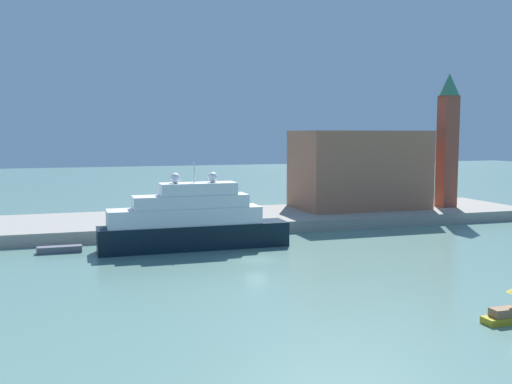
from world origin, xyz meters
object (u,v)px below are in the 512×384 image
small_motorboat (511,311)px  work_barge (60,249)px  harbor_building (359,169)px  bell_tower (448,135)px  parked_car (137,217)px  person_figure (167,218)px  large_yacht (192,222)px  mooring_bollard (242,219)px

small_motorboat → work_barge: size_ratio=0.89×
harbor_building → bell_tower: (15.17, -3.87, 5.95)m
small_motorboat → parked_car: bearing=114.9°
small_motorboat → person_figure: 51.33m
small_motorboat → large_yacht: bearing=116.3°
bell_tower → person_figure: size_ratio=14.02×
bell_tower → parked_car: 55.25m
parked_car → large_yacht: bearing=-68.8°
work_barge → large_yacht: bearing=-8.7°
bell_tower → person_figure: 51.36m
work_barge → person_figure: person_figure is taller
large_yacht → bell_tower: size_ratio=1.04×
work_barge → bell_tower: bell_tower is taller
large_yacht → work_barge: (-16.08, 2.46, -2.98)m
bell_tower → person_figure: bell_tower is taller
mooring_bollard → bell_tower: bearing=9.4°
person_figure → bell_tower: bearing=4.3°
work_barge → mooring_bollard: (25.24, 6.15, 1.73)m
harbor_building → bell_tower: bearing=-14.3°
harbor_building → parked_car: harbor_building is taller
work_barge → harbor_building: size_ratio=0.24×
bell_tower → person_figure: (-49.83, -3.72, -11.87)m
harbor_building → parked_car: size_ratio=5.12×
bell_tower → parked_car: bell_tower is taller
large_yacht → person_figure: large_yacht is taller
large_yacht → harbor_building: bearing=29.7°
bell_tower → large_yacht: bearing=-162.7°
large_yacht → mooring_bollard: size_ratio=29.54×
bell_tower → mooring_bollard: (-39.30, -6.51, -12.23)m
small_motorboat → bell_tower: (30.61, 51.28, 13.45)m
harbor_building → person_figure: size_ratio=13.09×
bell_tower → work_barge: bearing=-168.9°
small_motorboat → parked_car: 55.37m
small_motorboat → harbor_building: (15.44, 55.15, 7.50)m
harbor_building → parked_car: 39.53m
work_barge → harbor_building: 52.68m
large_yacht → work_barge: bearing=171.3°
work_barge → person_figure: (14.71, 8.94, 2.09)m
bell_tower → small_motorboat: bearing=-120.8°
large_yacht → harbor_building: size_ratio=1.11×
harbor_building → parked_car: (-38.75, -4.95, -6.05)m
large_yacht → small_motorboat: large_yacht is taller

